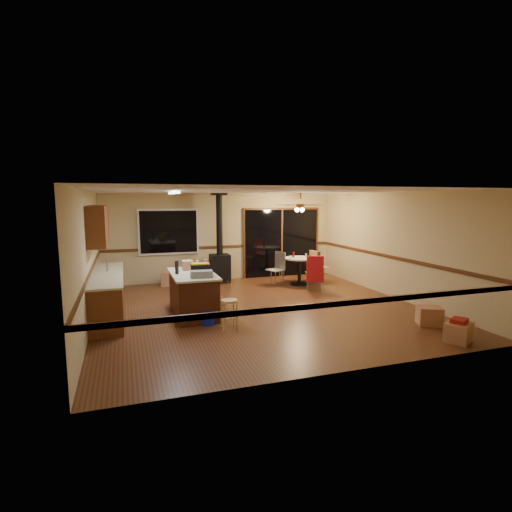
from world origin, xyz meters
name	(u,v)px	position (x,y,z in m)	size (l,w,h in m)	color
floor	(260,309)	(0.00, 0.00, 0.00)	(7.00, 7.00, 0.00)	#522B16
ceiling	(260,191)	(0.00, 0.00, 2.60)	(7.00, 7.00, 0.00)	silver
wall_back	(223,237)	(0.00, 3.50, 1.30)	(7.00, 7.00, 0.00)	tan
wall_front	(344,282)	(0.00, -3.50, 1.30)	(7.00, 7.00, 0.00)	tan
wall_left	(88,259)	(-3.50, 0.00, 1.30)	(7.00, 7.00, 0.00)	tan
wall_right	(394,245)	(3.50, 0.00, 1.30)	(7.00, 7.00, 0.00)	tan
chair_rail	(260,265)	(0.00, 0.00, 1.00)	(7.00, 7.00, 0.08)	#4B2812
window	(169,232)	(-1.60, 3.45, 1.50)	(1.72, 0.10, 1.32)	black
sliding_door	(282,243)	(1.90, 3.45, 1.05)	(2.52, 0.10, 2.10)	black
lower_cabinets	(108,296)	(-3.20, 0.50, 0.43)	(0.60, 3.00, 0.86)	brown
countertop	(107,274)	(-3.20, 0.50, 0.88)	(0.64, 3.04, 0.04)	beige
upper_cabinets	(98,225)	(-3.33, 0.70, 1.90)	(0.35, 2.00, 0.80)	brown
kitchen_island	(193,294)	(-1.50, 0.00, 0.45)	(0.88, 1.68, 0.90)	#3E1C0F
wood_stove	(220,258)	(-0.20, 3.05, 0.73)	(0.55, 0.50, 2.52)	black
ceiling_fan	(300,207)	(1.89, 2.05, 2.21)	(0.24, 0.24, 0.55)	brown
fluorescent_strip	(174,193)	(-1.80, 0.30, 2.56)	(0.10, 1.20, 0.04)	white
toolbox_grey	(201,274)	(-1.41, -0.52, 0.97)	(0.43, 0.24, 0.13)	slate
toolbox_black	(200,270)	(-1.38, -0.28, 1.01)	(0.39, 0.21, 0.22)	black
toolbox_yellow_lid	(200,264)	(-1.38, -0.28, 1.13)	(0.36, 0.19, 0.03)	gold
box_on_island	(187,265)	(-1.54, 0.42, 1.00)	(0.22, 0.30, 0.20)	#A36B48
bottle_dark	(177,267)	(-1.82, 0.01, 1.03)	(0.08, 0.08, 0.27)	black
bottle_pink	(206,265)	(-1.18, 0.18, 1.02)	(0.08, 0.08, 0.24)	#D84C8C
bottle_white	(197,265)	(-1.32, 0.40, 1.00)	(0.07, 0.07, 0.20)	white
bar_stool	(229,314)	(-1.00, -1.10, 0.28)	(0.30, 0.30, 0.55)	tan
blue_bucket	(207,317)	(-1.35, -0.71, 0.13)	(0.32, 0.32, 0.27)	#0D1CBD
dining_table	(299,266)	(1.89, 2.05, 0.53)	(0.85, 0.85, 0.78)	black
glass_red	(293,255)	(1.74, 2.15, 0.86)	(0.06, 0.06, 0.17)	#590C14
glass_cream	(306,255)	(2.07, 2.00, 0.84)	(0.05, 0.05, 0.12)	beige
chair_left	(278,265)	(1.29, 2.19, 0.59)	(0.53, 0.53, 0.51)	tan
chair_near	(315,269)	(1.93, 1.17, 0.60)	(0.54, 0.57, 0.70)	tan
chair_right	(315,263)	(2.41, 2.08, 0.60)	(0.50, 0.46, 0.70)	tan
box_under_window	(170,279)	(-1.65, 3.10, 0.19)	(0.48, 0.38, 0.38)	#A36B48
box_corner_a	(458,332)	(2.54, -3.05, 0.17)	(0.44, 0.37, 0.34)	#A36B48
box_corner_b	(429,316)	(2.76, -2.12, 0.18)	(0.44, 0.37, 0.35)	#A36B48
box_small_red	(459,321)	(2.54, -3.05, 0.37)	(0.28, 0.23, 0.07)	maroon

